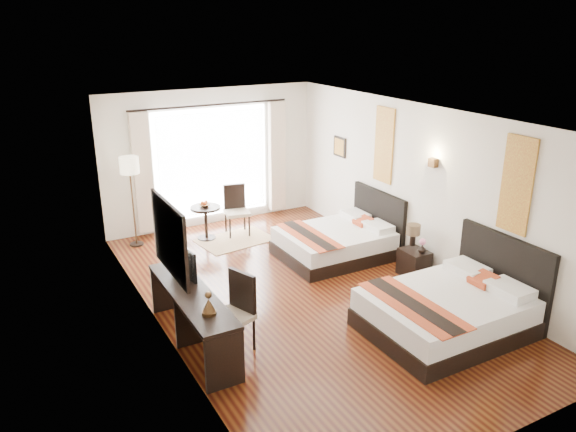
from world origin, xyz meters
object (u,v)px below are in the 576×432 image
console_desk (193,318)px  desk_chair (233,328)px  bed_near (450,309)px  television (178,262)px  nightstand (414,263)px  side_table (206,223)px  table_lamp (413,231)px  window_chair (237,220)px  floor_lamp (130,171)px  fruit_bowl (205,206)px  vase (422,246)px  bed_far (339,241)px

console_desk → desk_chair: (0.40, -0.39, -0.06)m
bed_near → television: 3.79m
nightstand → side_table: side_table is taller
table_lamp → window_chair: 3.61m
nightstand → floor_lamp: bearing=136.2°
console_desk → fruit_bowl: 3.78m
table_lamp → fruit_bowl: size_ratio=1.89×
nightstand → vase: (0.02, -0.13, 0.34)m
bed_near → nightstand: size_ratio=4.56×
console_desk → fruit_bowl: (1.50, 3.46, 0.31)m
floor_lamp → bed_far: bearing=-36.4°
console_desk → side_table: 3.77m
console_desk → floor_lamp: bearing=86.7°
nightstand → table_lamp: table_lamp is taller
vase → television: 4.00m
television → desk_chair: bearing=-165.7°
nightstand → console_desk: console_desk is taller
floor_lamp → window_chair: size_ratio=1.74×
vase → console_desk: console_desk is taller
television → fruit_bowl: bearing=-34.4°
table_lamp → vase: bearing=-92.4°
bed_near → fruit_bowl: bed_near is taller
desk_chair → window_chair: size_ratio=1.06×
nightstand → vase: bearing=-79.9°
television → window_chair: (2.12, 2.85, -0.67)m
vase → television: bearing=173.3°
bed_near → window_chair: bearing=102.7°
desk_chair → window_chair: bearing=-134.9°
nightstand → window_chair: (-1.81, 3.19, 0.07)m
nightstand → fruit_bowl: size_ratio=2.43×
bed_near → side_table: 5.12m
bed_far → window_chair: (-1.17, 1.88, 0.01)m
vase → fruit_bowl: (-2.48, 3.38, 0.12)m
fruit_bowl → table_lamp: bearing=-51.5°
table_lamp → vase: 0.31m
bed_far → desk_chair: (-2.92, -1.91, 0.03)m
nightstand → television: size_ratio=0.64×
console_desk → side_table: console_desk is taller
table_lamp → desk_chair: desk_chair is taller
table_lamp → television: (-3.97, 0.22, 0.22)m
television → bed_far: bearing=-81.1°
side_table → window_chair: (0.63, -0.05, -0.03)m
television → desk_chair: 1.20m
console_desk → vase: bearing=1.2°
television → fruit_bowl: 3.28m
floor_lamp → fruit_bowl: (1.28, -0.34, -0.77)m
vase → table_lamp: bearing=87.6°
bed_near → table_lamp: bed_near is taller
table_lamp → side_table: table_lamp is taller
side_table → table_lamp: bearing=-51.5°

